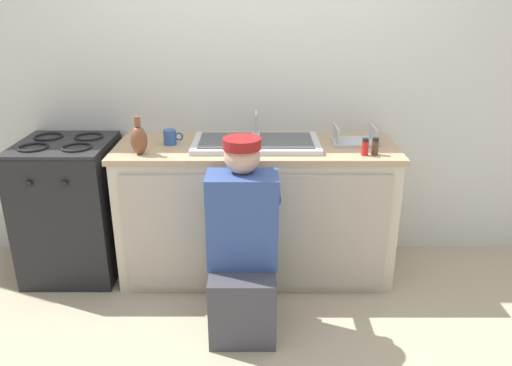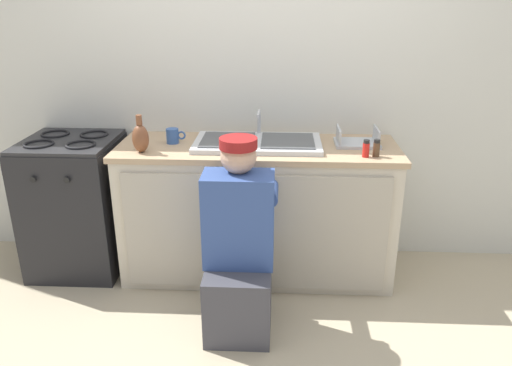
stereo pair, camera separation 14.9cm
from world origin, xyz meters
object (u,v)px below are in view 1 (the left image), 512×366
at_px(vase_decorative, 139,140).
at_px(spice_bottle_red, 365,147).
at_px(sink_double_basin, 256,142).
at_px(stove_range, 72,208).
at_px(dish_rack_tray, 354,140).
at_px(coffee_mug, 170,137).
at_px(spice_bottle_pepper, 375,146).
at_px(plumber_person, 243,254).

distance_m(vase_decorative, spice_bottle_red, 1.35).
xyz_separation_m(sink_double_basin, stove_range, (-1.23, -0.00, -0.45)).
bearing_deg(spice_bottle_red, dish_rack_tray, 93.72).
distance_m(stove_range, spice_bottle_red, 1.95).
relative_size(sink_double_basin, stove_range, 0.86).
height_order(stove_range, dish_rack_tray, dish_rack_tray).
relative_size(spice_bottle_red, dish_rack_tray, 0.37).
height_order(spice_bottle_red, dish_rack_tray, dish_rack_tray).
bearing_deg(dish_rack_tray, vase_decorative, -170.47).
relative_size(sink_double_basin, coffee_mug, 6.35).
distance_m(sink_double_basin, spice_bottle_pepper, 0.74).
bearing_deg(spice_bottle_pepper, spice_bottle_red, -169.34).
xyz_separation_m(coffee_mug, spice_bottle_pepper, (1.25, -0.22, 0.00)).
relative_size(stove_range, coffee_mug, 7.35).
height_order(plumber_person, spice_bottle_red, plumber_person).
bearing_deg(plumber_person, spice_bottle_pepper, 29.17).
height_order(vase_decorative, spice_bottle_pepper, vase_decorative).
bearing_deg(sink_double_basin, spice_bottle_red, -17.57).
distance_m(vase_decorative, coffee_mug, 0.26).
relative_size(plumber_person, spice_bottle_red, 10.52).
bearing_deg(plumber_person, spice_bottle_red, 30.56).
distance_m(plumber_person, coffee_mug, 0.94).
bearing_deg(spice_bottle_pepper, coffee_mug, 170.24).
xyz_separation_m(coffee_mug, spice_bottle_red, (1.19, -0.23, 0.00)).
height_order(plumber_person, coffee_mug, plumber_person).
relative_size(sink_double_basin, spice_bottle_pepper, 7.62).
bearing_deg(coffee_mug, sink_double_basin, -2.37).
height_order(stove_range, spice_bottle_red, spice_bottle_red).
xyz_separation_m(plumber_person, vase_decorative, (-0.63, 0.45, 0.52)).
height_order(sink_double_basin, plumber_person, plumber_person).
xyz_separation_m(stove_range, spice_bottle_red, (1.88, -0.20, 0.49)).
bearing_deg(stove_range, spice_bottle_pepper, -5.62).
relative_size(sink_double_basin, dish_rack_tray, 2.86).
height_order(vase_decorative, coffee_mug, vase_decorative).
relative_size(coffee_mug, spice_bottle_red, 1.20).
bearing_deg(vase_decorative, spice_bottle_red, -1.10).
relative_size(spice_bottle_red, spice_bottle_pepper, 1.00).
bearing_deg(dish_rack_tray, spice_bottle_red, -86.28).
height_order(sink_double_basin, spice_bottle_red, sink_double_basin).
bearing_deg(sink_double_basin, stove_range, -179.90).
height_order(stove_range, coffee_mug, coffee_mug).
distance_m(coffee_mug, spice_bottle_red, 1.21).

